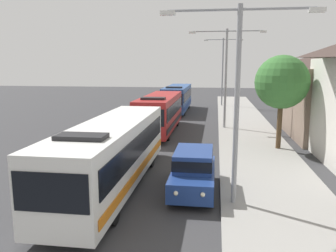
{
  "coord_description": "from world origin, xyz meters",
  "views": [
    {
      "loc": [
        3.3,
        -4.52,
        5.59
      ],
      "look_at": [
        0.54,
        14.98,
        2.02
      ],
      "focal_mm": 36.19,
      "sensor_mm": 36.0,
      "label": 1
    }
  ],
  "objects_px": {
    "streetlamp_near": "(238,84)",
    "bus_lead": "(113,151)",
    "white_suv": "(193,169)",
    "streetlamp_mid": "(226,68)",
    "roadside_tree": "(282,82)",
    "bus_middle": "(177,98)",
    "streetlamp_far": "(223,65)",
    "bus_second_in_line": "(160,112)"
  },
  "relations": [
    {
      "from": "roadside_tree",
      "to": "streetlamp_mid",
      "type": "bearing_deg",
      "value": 115.16
    },
    {
      "from": "bus_lead",
      "to": "bus_second_in_line",
      "type": "bearing_deg",
      "value": 90.0
    },
    {
      "from": "bus_middle",
      "to": "white_suv",
      "type": "xyz_separation_m",
      "value": [
        3.7,
        -26.1,
        -0.66
      ]
    },
    {
      "from": "bus_second_in_line",
      "to": "roadside_tree",
      "type": "bearing_deg",
      "value": -30.35
    },
    {
      "from": "bus_second_in_line",
      "to": "roadside_tree",
      "type": "height_order",
      "value": "roadside_tree"
    },
    {
      "from": "streetlamp_near",
      "to": "roadside_tree",
      "type": "xyz_separation_m",
      "value": [
        3.36,
        9.5,
        -0.39
      ]
    },
    {
      "from": "white_suv",
      "to": "bus_middle",
      "type": "bearing_deg",
      "value": 98.07
    },
    {
      "from": "bus_second_in_line",
      "to": "streetlamp_mid",
      "type": "height_order",
      "value": "streetlamp_mid"
    },
    {
      "from": "streetlamp_far",
      "to": "streetlamp_near",
      "type": "bearing_deg",
      "value": -90.0
    },
    {
      "from": "white_suv",
      "to": "roadside_tree",
      "type": "distance_m",
      "value": 10.25
    },
    {
      "from": "streetlamp_near",
      "to": "streetlamp_mid",
      "type": "height_order",
      "value": "streetlamp_mid"
    },
    {
      "from": "bus_lead",
      "to": "streetlamp_far",
      "type": "distance_m",
      "value": 32.59
    },
    {
      "from": "white_suv",
      "to": "roadside_tree",
      "type": "xyz_separation_m",
      "value": [
        5.06,
        8.22,
        3.45
      ]
    },
    {
      "from": "white_suv",
      "to": "bus_second_in_line",
      "type": "bearing_deg",
      "value": 105.48
    },
    {
      "from": "white_suv",
      "to": "streetlamp_far",
      "type": "xyz_separation_m",
      "value": [
        1.7,
        32.04,
        4.46
      ]
    },
    {
      "from": "bus_lead",
      "to": "roadside_tree",
      "type": "bearing_deg",
      "value": 42.77
    },
    {
      "from": "white_suv",
      "to": "streetlamp_mid",
      "type": "distance_m",
      "value": 16.06
    },
    {
      "from": "streetlamp_far",
      "to": "roadside_tree",
      "type": "distance_m",
      "value": 24.07
    },
    {
      "from": "bus_middle",
      "to": "streetlamp_far",
      "type": "bearing_deg",
      "value": 47.75
    },
    {
      "from": "streetlamp_near",
      "to": "roadside_tree",
      "type": "relative_size",
      "value": 1.26
    },
    {
      "from": "streetlamp_near",
      "to": "streetlamp_far",
      "type": "relative_size",
      "value": 0.86
    },
    {
      "from": "streetlamp_near",
      "to": "bus_lead",
      "type": "bearing_deg",
      "value": 165.46
    },
    {
      "from": "bus_lead",
      "to": "roadside_tree",
      "type": "distance_m",
      "value": 12.25
    },
    {
      "from": "streetlamp_near",
      "to": "streetlamp_far",
      "type": "height_order",
      "value": "streetlamp_far"
    },
    {
      "from": "bus_middle",
      "to": "streetlamp_near",
      "type": "bearing_deg",
      "value": -78.84
    },
    {
      "from": "white_suv",
      "to": "roadside_tree",
      "type": "bearing_deg",
      "value": 58.39
    },
    {
      "from": "white_suv",
      "to": "streetlamp_mid",
      "type": "xyz_separation_m",
      "value": [
        1.7,
        15.38,
        4.3
      ]
    },
    {
      "from": "streetlamp_far",
      "to": "white_suv",
      "type": "bearing_deg",
      "value": -93.04
    },
    {
      "from": "bus_lead",
      "to": "streetlamp_mid",
      "type": "distance_m",
      "value": 16.59
    },
    {
      "from": "bus_second_in_line",
      "to": "bus_middle",
      "type": "distance_m",
      "value": 12.74
    },
    {
      "from": "bus_middle",
      "to": "streetlamp_mid",
      "type": "relative_size",
      "value": 1.3
    },
    {
      "from": "streetlamp_mid",
      "to": "streetlamp_far",
      "type": "xyz_separation_m",
      "value": [
        -0.0,
        16.66,
        0.16
      ]
    },
    {
      "from": "bus_middle",
      "to": "streetlamp_mid",
      "type": "xyz_separation_m",
      "value": [
        5.4,
        -10.72,
        3.64
      ]
    },
    {
      "from": "streetlamp_near",
      "to": "streetlamp_mid",
      "type": "relative_size",
      "value": 0.91
    },
    {
      "from": "bus_second_in_line",
      "to": "white_suv",
      "type": "xyz_separation_m",
      "value": [
        3.7,
        -13.35,
        -0.66
      ]
    },
    {
      "from": "roadside_tree",
      "to": "bus_second_in_line",
      "type": "bearing_deg",
      "value": 149.65
    },
    {
      "from": "bus_middle",
      "to": "white_suv",
      "type": "distance_m",
      "value": 26.36
    },
    {
      "from": "bus_middle",
      "to": "streetlamp_near",
      "type": "relative_size",
      "value": 1.44
    },
    {
      "from": "white_suv",
      "to": "streetlamp_far",
      "type": "relative_size",
      "value": 0.51
    },
    {
      "from": "bus_lead",
      "to": "bus_second_in_line",
      "type": "relative_size",
      "value": 1.14
    },
    {
      "from": "bus_lead",
      "to": "streetlamp_near",
      "type": "xyz_separation_m",
      "value": [
        5.4,
        -1.4,
        3.18
      ]
    },
    {
      "from": "streetlamp_near",
      "to": "streetlamp_mid",
      "type": "bearing_deg",
      "value": 90.0
    }
  ]
}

